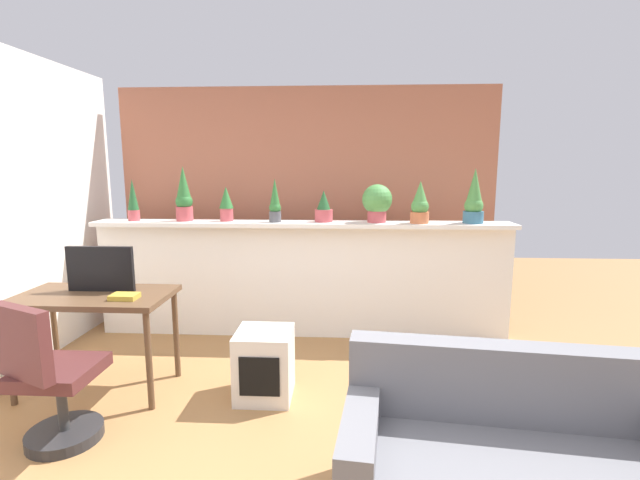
# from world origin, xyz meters

# --- Properties ---
(ground_plane) EXTENTS (12.00, 12.00, 0.00)m
(ground_plane) POSITION_xyz_m (0.00, 0.00, 0.00)
(ground_plane) COLOR #9E7042
(divider_wall) EXTENTS (4.02, 0.16, 1.11)m
(divider_wall) POSITION_xyz_m (0.00, 2.00, 0.55)
(divider_wall) COLOR white
(divider_wall) RESTS_ON ground
(plant_shelf) EXTENTS (4.02, 0.33, 0.04)m
(plant_shelf) POSITION_xyz_m (0.00, 1.96, 1.13)
(plant_shelf) COLOR white
(plant_shelf) RESTS_ON divider_wall
(brick_wall_behind) EXTENTS (4.02, 0.10, 2.50)m
(brick_wall_behind) POSITION_xyz_m (0.00, 2.60, 1.25)
(brick_wall_behind) COLOR #AD664C
(brick_wall_behind) RESTS_ON ground
(potted_plant_0) EXTENTS (0.11, 0.11, 0.41)m
(potted_plant_0) POSITION_xyz_m (-1.64, 1.96, 1.34)
(potted_plant_0) COLOR #B7474C
(potted_plant_0) RESTS_ON plant_shelf
(potted_plant_1) EXTENTS (0.16, 0.16, 0.53)m
(potted_plant_1) POSITION_xyz_m (-1.14, 1.98, 1.38)
(potted_plant_1) COLOR #B7474C
(potted_plant_1) RESTS_ON plant_shelf
(potted_plant_2) EXTENTS (0.14, 0.14, 0.34)m
(potted_plant_2) POSITION_xyz_m (-0.73, 1.99, 1.32)
(potted_plant_2) COLOR #B7474C
(potted_plant_2) RESTS_ON plant_shelf
(potted_plant_3) EXTENTS (0.11, 0.11, 0.41)m
(potted_plant_3) POSITION_xyz_m (-0.25, 1.94, 1.33)
(potted_plant_3) COLOR #4C4C51
(potted_plant_3) RESTS_ON plant_shelf
(potted_plant_4) EXTENTS (0.17, 0.17, 0.30)m
(potted_plant_4) POSITION_xyz_m (0.22, 1.99, 1.28)
(potted_plant_4) COLOR #B7474C
(potted_plant_4) RESTS_ON plant_shelf
(potted_plant_5) EXTENTS (0.28, 0.28, 0.36)m
(potted_plant_5) POSITION_xyz_m (0.72, 1.98, 1.34)
(potted_plant_5) COLOR #B7474C
(potted_plant_5) RESTS_ON plant_shelf
(potted_plant_6) EXTENTS (0.17, 0.17, 0.39)m
(potted_plant_6) POSITION_xyz_m (1.12, 1.92, 1.32)
(potted_plant_6) COLOR #C66B42
(potted_plant_6) RESTS_ON plant_shelf
(potted_plant_7) EXTENTS (0.19, 0.19, 0.51)m
(potted_plant_7) POSITION_xyz_m (1.62, 1.96, 1.36)
(potted_plant_7) COLOR #386B84
(potted_plant_7) RESTS_ON plant_shelf
(desk) EXTENTS (1.10, 0.60, 0.75)m
(desk) POSITION_xyz_m (-1.41, 0.78, 0.67)
(desk) COLOR brown
(desk) RESTS_ON ground
(tv_monitor) EXTENTS (0.50, 0.04, 0.34)m
(tv_monitor) POSITION_xyz_m (-1.39, 0.86, 0.92)
(tv_monitor) COLOR black
(tv_monitor) RESTS_ON desk
(office_chair) EXTENTS (0.51, 0.51, 0.91)m
(office_chair) POSITION_xyz_m (-1.32, 0.10, 0.39)
(office_chair) COLOR #262628
(office_chair) RESTS_ON ground
(side_cube_shelf) EXTENTS (0.40, 0.41, 0.50)m
(side_cube_shelf) POSITION_xyz_m (-0.16, 0.75, 0.25)
(side_cube_shelf) COLOR silver
(side_cube_shelf) RESTS_ON ground
(book_on_desk) EXTENTS (0.18, 0.13, 0.04)m
(book_on_desk) POSITION_xyz_m (-1.13, 0.67, 0.77)
(book_on_desk) COLOR gold
(book_on_desk) RESTS_ON desk
(couch) EXTENTS (1.64, 0.93, 0.80)m
(couch) POSITION_xyz_m (1.20, -0.39, 0.28)
(couch) COLOR slate
(couch) RESTS_ON ground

